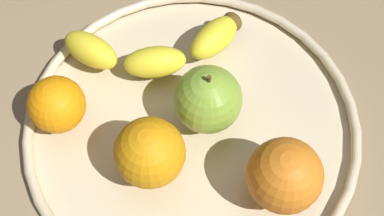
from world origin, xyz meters
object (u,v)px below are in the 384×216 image
Objects in this scene: apple at (207,98)px; orange_back_left at (150,153)px; fruit_bowl at (192,124)px; banana at (157,49)px; orange_front_right at (285,176)px; orange_back_right at (57,105)px.

orange_back_left is at bearing -151.52° from apple.
banana is (-1.15, 9.83, 2.78)cm from fruit_bowl.
orange_front_right is at bearing -69.04° from apple.
fruit_bowl is 6.06× the size of orange_back_right.
orange_front_right is (6.19, -11.07, 4.86)cm from fruit_bowl.
orange_back_left is (-7.95, -4.32, -0.03)cm from apple.
apple is at bearing -17.14° from orange_back_right.
orange_back_left is at bearing -146.10° from fruit_bowl.
apple is at bearing 110.96° from orange_front_right.
orange_front_right reaches higher than orange_back_right.
apple is 1.11× the size of orange_back_left.
orange_back_right is at bearing -148.46° from banana.
orange_back_left is (-6.09, -4.09, 4.71)cm from fruit_bowl.
orange_back_right is at bearing 141.41° from orange_front_right.
orange_back_left is at bearing -48.92° from orange_back_right.
banana is at bearing 107.41° from apple.
orange_back_right is (-13.01, -4.66, 1.36)cm from banana.
orange_front_right is 26.05cm from orange_back_right.
banana is 13.89cm from orange_back_right.
orange_back_right is (-16.02, 4.94, -0.60)cm from apple.
fruit_bowl is 5.16× the size of orange_back_left.
orange_back_left is (-4.94, -13.92, 1.93)cm from banana.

